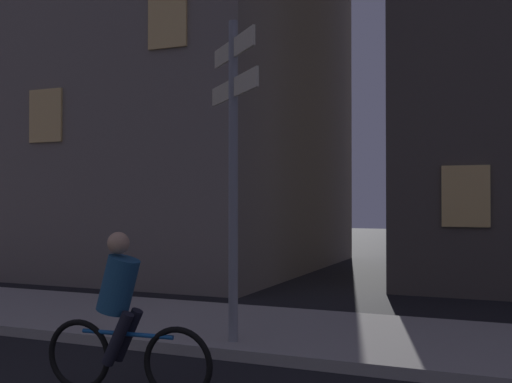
# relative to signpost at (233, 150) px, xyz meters

# --- Properties ---
(sidewalk_kerb) EXTENTS (40.00, 2.96, 0.14)m
(sidewalk_kerb) POSITION_rel_signpost_xyz_m (-0.47, 1.07, -2.49)
(sidewalk_kerb) COLOR #9E9991
(sidewalk_kerb) RESTS_ON ground_plane
(signpost) EXTENTS (1.17, 1.17, 4.06)m
(signpost) POSITION_rel_signpost_xyz_m (0.00, 0.00, 0.00)
(signpost) COLOR gray
(signpost) RESTS_ON sidewalk_kerb
(cyclist) EXTENTS (1.82, 0.35, 1.61)m
(cyclist) POSITION_rel_signpost_xyz_m (-0.28, -1.99, -1.81)
(cyclist) COLOR black
(cyclist) RESTS_ON ground_plane
(building_left_block) EXTENTS (9.50, 9.23, 13.97)m
(building_left_block) POSITION_rel_signpost_xyz_m (-6.46, 8.48, 4.43)
(building_left_block) COLOR slate
(building_left_block) RESTS_ON ground_plane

